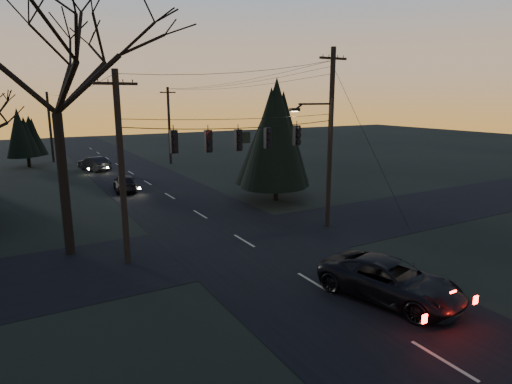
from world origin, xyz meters
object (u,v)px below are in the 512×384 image
utility_pole_right (327,226)px  suv_near (390,281)px  evergreen_right (276,140)px  utility_pole_left (128,262)px  utility_pole_far_l (54,162)px  bare_tree_left (51,51)px  utility_pole_far_r (171,163)px  sedan_oncoming_b (94,164)px  sedan_oncoming_a (125,183)px

utility_pole_right → suv_near: size_ratio=1.89×
evergreen_right → utility_pole_left: bearing=-150.6°
suv_near → evergreen_right: bearing=57.2°
utility_pole_right → evergreen_right: bearing=83.1°
utility_pole_far_l → bare_tree_left: size_ratio=0.60×
utility_pole_far_r → utility_pole_far_l: utility_pole_far_r is taller
suv_near → utility_pole_far_l: bearing=84.0°
sedan_oncoming_b → bare_tree_left: bearing=59.2°
utility_pole_far_r → suv_near: (-3.93, -36.48, 0.74)m
evergreen_right → sedan_oncoming_a: size_ratio=1.92×
utility_pole_far_r → utility_pole_far_l: size_ratio=1.06×
utility_pole_far_r → evergreen_right: (0.84, -21.04, 4.43)m
utility_pole_right → suv_near: utility_pole_right is taller
bare_tree_left → utility_pole_left: bearing=-50.0°
suv_near → utility_pole_left: bearing=116.1°
utility_pole_far_l → bare_tree_left: bare_tree_left is taller
utility_pole_far_l → bare_tree_left: bearing=-93.6°
sedan_oncoming_a → utility_pole_right: bearing=124.8°
utility_pole_right → utility_pole_left: size_ratio=1.18×
utility_pole_far_r → sedan_oncoming_a: size_ratio=2.13×
utility_pole_far_l → sedan_oncoming_b: (3.08, -8.86, 0.71)m
bare_tree_left → sedan_oncoming_b: 26.59m
utility_pole_far_r → bare_tree_left: bearing=-118.1°
utility_pole_left → evergreen_right: size_ratio=1.11×
evergreen_right → sedan_oncoming_b: evergreen_right is taller
utility_pole_right → bare_tree_left: bearing=169.5°
utility_pole_left → suv_near: (7.57, -8.48, 0.74)m
utility_pole_left → bare_tree_left: 9.87m
utility_pole_right → utility_pole_far_l: (-11.50, 36.00, 0.00)m
utility_pole_right → utility_pole_far_l: bearing=107.7°
evergreen_right → sedan_oncoming_b: 22.51m
utility_pole_right → sedan_oncoming_b: utility_pole_right is taller
bare_tree_left → suv_near: 16.98m
utility_pole_far_r → sedan_oncoming_b: utility_pole_far_r is taller
bare_tree_left → sedan_oncoming_b: bearing=78.1°
sedan_oncoming_a → utility_pole_far_r: bearing=-115.2°
evergreen_right → sedan_oncoming_b: size_ratio=1.78×
utility_pole_right → suv_near: 9.38m
utility_pole_left → sedan_oncoming_a: (3.49, 15.47, 0.68)m
utility_pole_left → utility_pole_right: bearing=0.0°
evergreen_right → sedan_oncoming_a: 12.84m
utility_pole_far_l → sedan_oncoming_b: size_ratio=1.86×
utility_pole_left → utility_pole_far_r: same height
utility_pole_right → sedan_oncoming_a: 17.43m
sedan_oncoming_a → sedan_oncoming_b: size_ratio=0.93×
bare_tree_left → evergreen_right: bare_tree_left is taller
utility_pole_far_r → sedan_oncoming_a: bearing=-122.6°
utility_pole_left → utility_pole_far_l: size_ratio=1.06×
sedan_oncoming_b → utility_pole_left: bearing=64.7°
utility_pole_far_l → evergreen_right: size_ratio=1.04×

